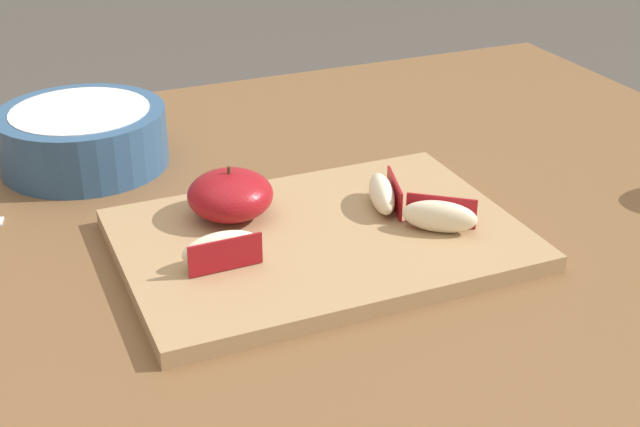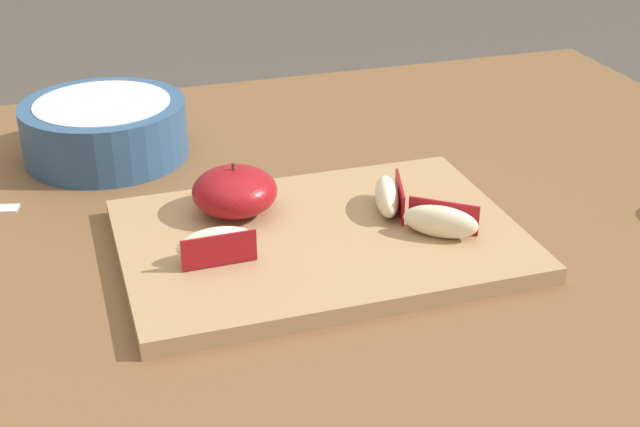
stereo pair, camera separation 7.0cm
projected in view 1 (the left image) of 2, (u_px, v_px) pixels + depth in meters
name	position (u px, v px, depth m)	size (l,w,h in m)	color
dining_table	(301.00, 308.00, 0.96)	(1.18, 0.89, 0.76)	brown
cutting_board	(320.00, 240.00, 0.85)	(0.38, 0.26, 0.02)	#A37F56
apple_half_skin_up	(231.00, 196.00, 0.87)	(0.08, 0.08, 0.05)	maroon
apple_wedge_left	(440.00, 216.00, 0.84)	(0.07, 0.06, 0.03)	beige
apple_wedge_middle	(383.00, 194.00, 0.89)	(0.04, 0.08, 0.03)	beige
apple_wedge_back	(221.00, 249.00, 0.79)	(0.07, 0.03, 0.03)	beige
ceramic_fruit_bowl	(83.00, 136.00, 1.02)	(0.19, 0.19, 0.07)	#2D517A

